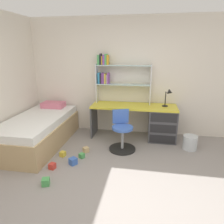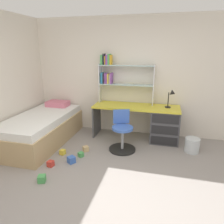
{
  "view_description": "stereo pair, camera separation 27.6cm",
  "coord_description": "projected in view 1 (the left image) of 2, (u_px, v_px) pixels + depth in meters",
  "views": [
    {
      "loc": [
        0.44,
        -2.22,
        1.88
      ],
      "look_at": [
        -0.19,
        1.39,
        0.77
      ],
      "focal_mm": 33.02,
      "sensor_mm": 36.0,
      "label": 1
    },
    {
      "loc": [
        0.71,
        -2.16,
        1.88
      ],
      "look_at": [
        -0.19,
        1.39,
        0.77
      ],
      "focal_mm": 33.02,
      "sensor_mm": 36.0,
      "label": 2
    }
  ],
  "objects": [
    {
      "name": "toy_block_natural_2",
      "position": [
        86.0,
        150.0,
        3.93
      ],
      "size": [
        0.14,
        0.14,
        0.1
      ],
      "primitive_type": "cube",
      "rotation": [
        0.0,
        0.0,
        2.33
      ],
      "color": "tan",
      "rests_on": "ground_plane"
    },
    {
      "name": "desk",
      "position": [
        155.0,
        121.0,
        4.44
      ],
      "size": [
        1.82,
        0.6,
        0.73
      ],
      "color": "gold",
      "rests_on": "ground_plane"
    },
    {
      "name": "toy_block_green_1",
      "position": [
        46.0,
        182.0,
        2.97
      ],
      "size": [
        0.13,
        0.13,
        0.11
      ],
      "primitive_type": "cube",
      "rotation": [
        0.0,
        0.0,
        0.33
      ],
      "color": "#479E51",
      "rests_on": "ground_plane"
    },
    {
      "name": "waste_bin",
      "position": [
        190.0,
        142.0,
        4.03
      ],
      "size": [
        0.27,
        0.27,
        0.28
      ],
      "primitive_type": "cylinder",
      "color": "silver",
      "rests_on": "ground_plane"
    },
    {
      "name": "swivel_chair",
      "position": [
        122.0,
        135.0,
        3.99
      ],
      "size": [
        0.52,
        0.52,
        0.77
      ],
      "color": "black",
      "rests_on": "ground_plane"
    },
    {
      "name": "toy_block_green_5",
      "position": [
        82.0,
        156.0,
        3.72
      ],
      "size": [
        0.12,
        0.12,
        0.09
      ],
      "primitive_type": "cube",
      "rotation": [
        0.0,
        0.0,
        2.65
      ],
      "color": "#479E51",
      "rests_on": "ground_plane"
    },
    {
      "name": "desk_lamp",
      "position": [
        169.0,
        95.0,
        4.23
      ],
      "size": [
        0.2,
        0.17,
        0.38
      ],
      "color": "black",
      "rests_on": "desk"
    },
    {
      "name": "ground_plane",
      "position": [
        108.0,
        199.0,
        2.71
      ],
      "size": [
        5.47,
        5.79,
        0.02
      ],
      "primitive_type": "cube",
      "color": "gray"
    },
    {
      "name": "bookshelf_hutch",
      "position": [
        115.0,
        75.0,
        4.49
      ],
      "size": [
        1.2,
        0.22,
        1.07
      ],
      "color": "silver",
      "rests_on": "desk"
    },
    {
      "name": "toy_block_blue_0",
      "position": [
        73.0,
        161.0,
        3.51
      ],
      "size": [
        0.16,
        0.16,
        0.11
      ],
      "primitive_type": "cube",
      "rotation": [
        0.0,
        0.0,
        0.98
      ],
      "color": "#3860B7",
      "rests_on": "ground_plane"
    },
    {
      "name": "toy_block_red_3",
      "position": [
        52.0,
        166.0,
        3.38
      ],
      "size": [
        0.11,
        0.11,
        0.09
      ],
      "primitive_type": "cube",
      "rotation": [
        0.0,
        0.0,
        1.39
      ],
      "color": "red",
      "rests_on": "ground_plane"
    },
    {
      "name": "toy_block_yellow_4",
      "position": [
        63.0,
        154.0,
        3.78
      ],
      "size": [
        0.11,
        0.11,
        0.09
      ],
      "primitive_type": "cube",
      "rotation": [
        0.0,
        0.0,
        2.88
      ],
      "color": "gold",
      "rests_on": "ground_plane"
    },
    {
      "name": "bed_platform",
      "position": [
        39.0,
        131.0,
        4.21
      ],
      "size": [
        1.01,
        2.01,
        0.71
      ],
      "color": "tan",
      "rests_on": "ground_plane"
    },
    {
      "name": "room_shell",
      "position": [
        56.0,
        85.0,
        3.64
      ],
      "size": [
        5.47,
        5.79,
        2.58
      ],
      "color": "silver",
      "rests_on": "ground_plane"
    }
  ]
}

